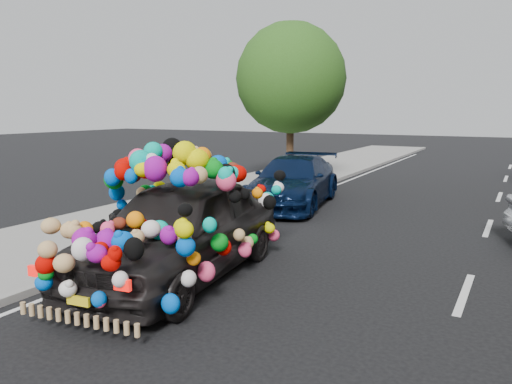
{
  "coord_description": "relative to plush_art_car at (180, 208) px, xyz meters",
  "views": [
    {
      "loc": [
        4.29,
        -8.1,
        2.85
      ],
      "look_at": [
        -0.55,
        0.78,
        1.18
      ],
      "focal_mm": 35.0,
      "sensor_mm": 36.0,
      "label": 1
    }
  ],
  "objects": [
    {
      "name": "ground",
      "position": [
        0.8,
        1.45,
        -1.21
      ],
      "size": [
        100.0,
        100.0,
        0.0
      ],
      "primitive_type": "plane",
      "color": "black",
      "rests_on": "ground"
    },
    {
      "name": "sidewalk",
      "position": [
        -3.5,
        1.45,
        -1.15
      ],
      "size": [
        4.0,
        60.0,
        0.12
      ],
      "primitive_type": "cube",
      "color": "gray",
      "rests_on": "ground"
    },
    {
      "name": "kerb",
      "position": [
        -1.55,
        1.45,
        -1.15
      ],
      "size": [
        0.15,
        60.0,
        0.13
      ],
      "primitive_type": "cube",
      "color": "gray",
      "rests_on": "ground"
    },
    {
      "name": "lane_markings",
      "position": [
        4.4,
        1.45,
        -1.21
      ],
      "size": [
        6.0,
        50.0,
        0.01
      ],
      "primitive_type": null,
      "color": "silver",
      "rests_on": "ground"
    },
    {
      "name": "tree_near_sidewalk",
      "position": [
        -3.0,
        10.95,
        2.81
      ],
      "size": [
        4.2,
        4.2,
        6.13
      ],
      "color": "#332114",
      "rests_on": "ground"
    },
    {
      "name": "plush_art_car",
      "position": [
        0.0,
        0.0,
        0.0
      ],
      "size": [
        2.93,
        5.4,
        2.34
      ],
      "rotation": [
        0.0,
        0.0,
        0.11
      ],
      "color": "black",
      "rests_on": "ground"
    },
    {
      "name": "navy_sedan",
      "position": [
        -1.0,
        6.86,
        -0.48
      ],
      "size": [
        2.85,
        5.32,
        1.47
      ],
      "primitive_type": "imported",
      "rotation": [
        0.0,
        0.0,
        0.16
      ],
      "color": "black",
      "rests_on": "ground"
    }
  ]
}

